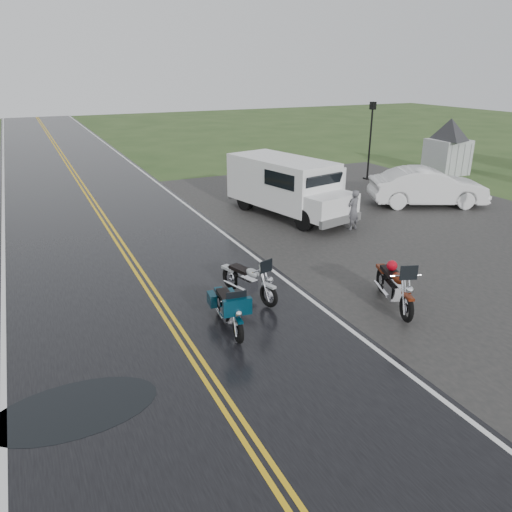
{
  "coord_description": "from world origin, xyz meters",
  "views": [
    {
      "loc": [
        -2.82,
        -9.85,
        6.02
      ],
      "look_at": [
        2.8,
        2.0,
        1.0
      ],
      "focal_mm": 35.0,
      "sensor_mm": 36.0,
      "label": 1
    }
  ],
  "objects_px": {
    "motorcycle_red": "(408,297)",
    "motorcycle_silver": "(269,287)",
    "lamp_post_far_right": "(370,141)",
    "person_at_van": "(353,211)",
    "motorcycle_teal": "(238,321)",
    "sedan_white": "(428,188)",
    "van_white": "(305,201)",
    "visitor_center": "(450,132)"
  },
  "relations": [
    {
      "from": "visitor_center",
      "to": "motorcycle_teal",
      "type": "xyz_separation_m",
      "value": [
        -18.9,
        -12.64,
        -1.78
      ]
    },
    {
      "from": "sedan_white",
      "to": "person_at_van",
      "type": "bearing_deg",
      "value": 131.08
    },
    {
      "from": "motorcycle_red",
      "to": "van_white",
      "type": "bearing_deg",
      "value": 98.39
    },
    {
      "from": "motorcycle_silver",
      "to": "van_white",
      "type": "distance_m",
      "value": 6.82
    },
    {
      "from": "van_white",
      "to": "lamp_post_far_right",
      "type": "bearing_deg",
      "value": 26.64
    },
    {
      "from": "van_white",
      "to": "sedan_white",
      "type": "bearing_deg",
      "value": -5.73
    },
    {
      "from": "motorcycle_silver",
      "to": "sedan_white",
      "type": "xyz_separation_m",
      "value": [
        11.21,
        6.2,
        0.21
      ]
    },
    {
      "from": "person_at_van",
      "to": "motorcycle_teal",
      "type": "bearing_deg",
      "value": 19.9
    },
    {
      "from": "visitor_center",
      "to": "motorcycle_red",
      "type": "xyz_separation_m",
      "value": [
        -14.74,
        -13.49,
        -1.69
      ]
    },
    {
      "from": "visitor_center",
      "to": "motorcycle_red",
      "type": "relative_size",
      "value": 6.62
    },
    {
      "from": "motorcycle_silver",
      "to": "van_white",
      "type": "bearing_deg",
      "value": 35.13
    },
    {
      "from": "motorcycle_silver",
      "to": "van_white",
      "type": "height_order",
      "value": "van_white"
    },
    {
      "from": "motorcycle_teal",
      "to": "sedan_white",
      "type": "height_order",
      "value": "sedan_white"
    },
    {
      "from": "motorcycle_teal",
      "to": "person_at_van",
      "type": "xyz_separation_m",
      "value": [
        7.45,
        5.97,
        0.16
      ]
    },
    {
      "from": "motorcycle_red",
      "to": "person_at_van",
      "type": "bearing_deg",
      "value": 84.03
    },
    {
      "from": "motorcycle_silver",
      "to": "sedan_white",
      "type": "bearing_deg",
      "value": 12.53
    },
    {
      "from": "sedan_white",
      "to": "lamp_post_far_right",
      "type": "distance_m",
      "value": 6.0
    },
    {
      "from": "person_at_van",
      "to": "sedan_white",
      "type": "bearing_deg",
      "value": 177.78
    },
    {
      "from": "visitor_center",
      "to": "van_white",
      "type": "xyz_separation_m",
      "value": [
        -13.23,
        -6.0,
        -1.18
      ]
    },
    {
      "from": "person_at_van",
      "to": "sedan_white",
      "type": "distance_m",
      "value": 5.43
    },
    {
      "from": "person_at_van",
      "to": "sedan_white",
      "type": "relative_size",
      "value": 0.3
    },
    {
      "from": "motorcycle_silver",
      "to": "motorcycle_red",
      "type": "bearing_deg",
      "value": -55.01
    },
    {
      "from": "motorcycle_red",
      "to": "motorcycle_silver",
      "type": "bearing_deg",
      "value": 161.15
    },
    {
      "from": "motorcycle_teal",
      "to": "sedan_white",
      "type": "bearing_deg",
      "value": 37.26
    },
    {
      "from": "motorcycle_red",
      "to": "person_at_van",
      "type": "height_order",
      "value": "person_at_van"
    },
    {
      "from": "motorcycle_silver",
      "to": "person_at_van",
      "type": "bearing_deg",
      "value": 21.34
    },
    {
      "from": "visitor_center",
      "to": "motorcycle_teal",
      "type": "height_order",
      "value": "visitor_center"
    },
    {
      "from": "sedan_white",
      "to": "lamp_post_far_right",
      "type": "height_order",
      "value": "lamp_post_far_right"
    },
    {
      "from": "motorcycle_silver",
      "to": "lamp_post_far_right",
      "type": "height_order",
      "value": "lamp_post_far_right"
    },
    {
      "from": "motorcycle_silver",
      "to": "person_at_van",
      "type": "relative_size",
      "value": 1.39
    },
    {
      "from": "van_white",
      "to": "person_at_van",
      "type": "distance_m",
      "value": 1.95
    },
    {
      "from": "lamp_post_far_right",
      "to": "motorcycle_red",
      "type": "bearing_deg",
      "value": -124.04
    },
    {
      "from": "motorcycle_red",
      "to": "sedan_white",
      "type": "relative_size",
      "value": 0.47
    },
    {
      "from": "motorcycle_silver",
      "to": "sedan_white",
      "type": "distance_m",
      "value": 12.81
    },
    {
      "from": "sedan_white",
      "to": "lamp_post_far_right",
      "type": "bearing_deg",
      "value": 14.1
    },
    {
      "from": "visitor_center",
      "to": "motorcycle_silver",
      "type": "xyz_separation_m",
      "value": [
        -17.46,
        -11.32,
        -1.76
      ]
    },
    {
      "from": "motorcycle_teal",
      "to": "motorcycle_silver",
      "type": "bearing_deg",
      "value": 48.97
    },
    {
      "from": "visitor_center",
      "to": "lamp_post_far_right",
      "type": "height_order",
      "value": "visitor_center"
    },
    {
      "from": "motorcycle_teal",
      "to": "person_at_van",
      "type": "distance_m",
      "value": 9.54
    },
    {
      "from": "motorcycle_red",
      "to": "lamp_post_far_right",
      "type": "bearing_deg",
      "value": 75.71
    },
    {
      "from": "lamp_post_far_right",
      "to": "van_white",
      "type": "bearing_deg",
      "value": -140.44
    },
    {
      "from": "person_at_van",
      "to": "lamp_post_far_right",
      "type": "bearing_deg",
      "value": -149.38
    }
  ]
}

